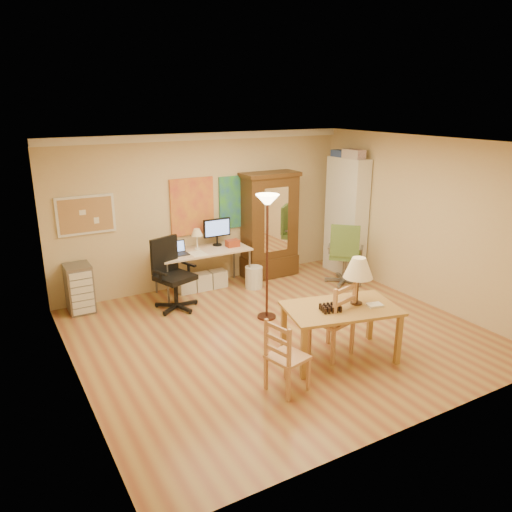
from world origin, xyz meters
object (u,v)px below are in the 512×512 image
computer_desk (204,265)px  office_chair_black (174,290)px  bookshelf (346,217)px  office_chair_green (344,267)px  armoire (270,232)px  dining_table (347,296)px

computer_desk → office_chair_black: 0.93m
bookshelf → computer_desk: bearing=170.0°
office_chair_green → armoire: (-0.96, 1.07, 0.55)m
dining_table → computer_desk: (-0.62, 3.13, -0.39)m
armoire → bookshelf: bookshelf is taller
computer_desk → armoire: size_ratio=0.82×
dining_table → bookshelf: bookshelf is taller
dining_table → office_chair_black: 2.99m
office_chair_black → office_chair_green: bearing=-8.4°
armoire → bookshelf: size_ratio=0.89×
dining_table → computer_desk: 3.21m
office_chair_black → armoire: bearing=15.8°
office_chair_green → armoire: bearing=131.8°
office_chair_black → bookshelf: 3.60m
computer_desk → office_chair_green: bearing=-22.7°
computer_desk → armoire: (1.40, 0.08, 0.41)m
office_chair_black → dining_table: bearing=-62.1°
office_chair_black → armoire: 2.31m
computer_desk → bookshelf: bearing=-10.0°
office_chair_black → office_chair_green: (3.11, -0.46, -0.00)m
office_chair_green → bookshelf: bearing=51.7°
office_chair_green → bookshelf: size_ratio=0.52×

